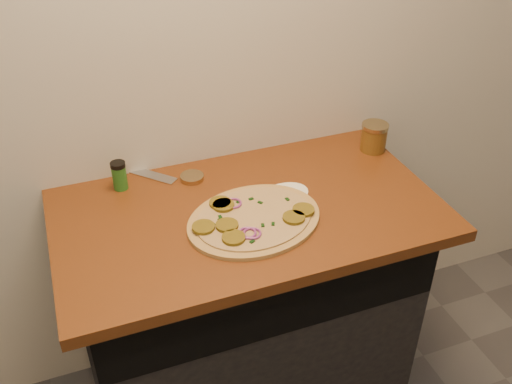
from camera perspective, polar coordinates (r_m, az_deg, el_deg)
name	(u,v)px	position (r m, az deg, el deg)	size (l,w,h in m)	color
cabinet	(246,307)	(2.12, -1.00, -11.46)	(1.10, 0.60, 0.86)	black
countertop	(248,213)	(1.80, -0.82, -2.08)	(1.20, 0.70, 0.04)	brown
pizza	(253,219)	(1.72, -0.30, -2.73)	(0.50, 0.50, 0.03)	tan
chefs_knife	(128,168)	(2.02, -12.65, 2.37)	(0.24, 0.25, 0.02)	#B7BAC1
mason_jar_lid	(192,177)	(1.93, -6.41, 1.46)	(0.08, 0.08, 0.02)	tan
salsa_jar	(374,137)	(2.11, 11.71, 5.41)	(0.10, 0.10, 0.10)	#9E0F0F
spice_shaker	(119,175)	(1.90, -13.51, 1.62)	(0.05, 0.05, 0.10)	#286821
flour_spill	(284,195)	(1.85, 2.77, -0.28)	(0.18, 0.18, 0.00)	white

